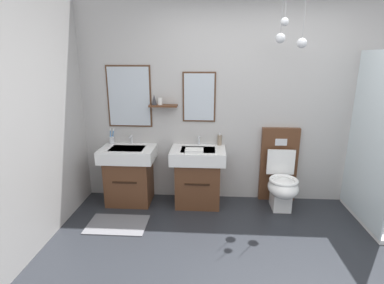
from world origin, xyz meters
name	(u,v)px	position (x,y,z in m)	size (l,w,h in m)	color
wall_back	(251,100)	(-0.01, 1.71, 1.34)	(4.67, 0.61, 2.68)	#B7B5B2
bath_mat	(117,224)	(-1.58, 0.83, 0.01)	(0.68, 0.44, 0.01)	slate
vanity_sink_left	(129,173)	(-1.58, 1.44, 0.41)	(0.69, 0.51, 0.75)	#56331E
tap_on_left_sink	(131,138)	(-1.58, 1.62, 0.83)	(0.03, 0.13, 0.11)	silver
vanity_sink_right	(198,175)	(-0.68, 1.44, 0.41)	(0.69, 0.51, 0.75)	#56331E
tap_on_right_sink	(199,140)	(-0.68, 1.62, 0.83)	(0.03, 0.13, 0.11)	silver
toilet	(281,178)	(0.38, 1.45, 0.38)	(0.48, 0.62, 1.00)	#56331E
toothbrush_cup	(112,140)	(-1.85, 1.61, 0.81)	(0.08, 0.07, 0.21)	silver
soap_dispenser	(220,140)	(-0.40, 1.62, 0.83)	(0.06, 0.06, 0.17)	gray
folded_hand_towel	(194,151)	(-0.72, 1.28, 0.78)	(0.22, 0.16, 0.04)	white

